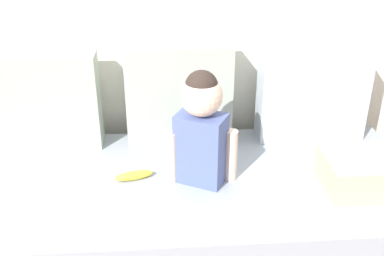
{
  "coord_description": "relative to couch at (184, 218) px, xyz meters",
  "views": [
    {
      "loc": [
        -0.09,
        -1.77,
        1.58
      ],
      "look_at": [
        0.04,
        0.0,
        0.68
      ],
      "focal_mm": 44.48,
      "sensor_mm": 36.0,
      "label": 1
    }
  ],
  "objects": [
    {
      "name": "toddler",
      "position": [
        0.07,
        -0.01,
        0.48
      ],
      "size": [
        0.32,
        0.21,
        0.51
      ],
      "color": "#4C5B93",
      "rests_on": "couch"
    },
    {
      "name": "couch",
      "position": [
        0.0,
        0.0,
        0.0
      ],
      "size": [
        2.14,
        0.93,
        0.43
      ],
      "color": "gray",
      "rests_on": "ground"
    },
    {
      "name": "banana",
      "position": [
        -0.22,
        0.01,
        0.24
      ],
      "size": [
        0.18,
        0.08,
        0.04
      ],
      "primitive_type": "ellipsoid",
      "rotation": [
        0.0,
        0.0,
        0.24
      ],
      "color": "yellow",
      "rests_on": "couch"
    },
    {
      "name": "throw_pillow_right",
      "position": [
        0.66,
        0.36,
        0.44
      ],
      "size": [
        0.53,
        0.16,
        0.45
      ],
      "primitive_type": "cube",
      "color": "#B2BCC6",
      "rests_on": "couch"
    },
    {
      "name": "ground_plane",
      "position": [
        0.0,
        0.0,
        -0.21
      ],
      "size": [
        12.0,
        12.0,
        0.0
      ],
      "primitive_type": "plane",
      "color": "#93704C"
    },
    {
      "name": "folded_blanket",
      "position": [
        0.79,
        -0.12,
        0.29
      ],
      "size": [
        0.4,
        0.28,
        0.14
      ],
      "primitive_type": "cube",
      "color": "tan",
      "rests_on": "couch"
    },
    {
      "name": "throw_pillow_center",
      "position": [
        0.0,
        0.36,
        0.47
      ],
      "size": [
        0.51,
        0.16,
        0.5
      ],
      "primitive_type": "cube",
      "color": "#99A393",
      "rests_on": "couch"
    },
    {
      "name": "throw_pillow_left",
      "position": [
        -0.66,
        0.36,
        0.45
      ],
      "size": [
        0.56,
        0.16,
        0.47
      ],
      "primitive_type": "cube",
      "color": "#99A393",
      "rests_on": "couch"
    }
  ]
}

